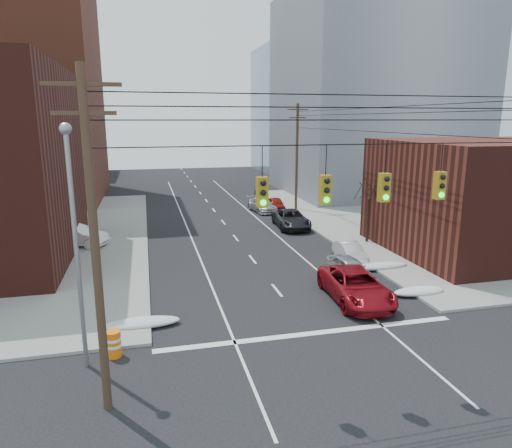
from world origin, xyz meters
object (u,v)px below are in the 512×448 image
parked_car_b (350,252)px  parked_car_d (262,205)px  construction_barrel (113,344)px  parked_car_e (276,204)px  lot_car_b (43,227)px  parked_car_a (350,268)px  lot_car_d (6,238)px  red_pickup (356,286)px  parked_car_c (291,219)px  parked_car_f (261,195)px  lot_car_a (76,236)px

parked_car_b → parked_car_d: size_ratio=0.78×
parked_car_b → construction_barrel: parked_car_b is taller
parked_car_e → lot_car_b: size_ratio=0.79×
parked_car_a → lot_car_d: bearing=146.6°
parked_car_d → red_pickup: bearing=-99.6°
parked_car_a → parked_car_c: parked_car_c is taller
red_pickup → parked_car_c: bearing=87.0°
parked_car_d → lot_car_b: (-20.00, -6.21, 0.15)m
parked_car_b → parked_car_f: bearing=93.8°
parked_car_b → lot_car_a: bearing=160.8°
parked_car_e → parked_car_f: (0.00, 6.39, -0.06)m
lot_car_a → lot_car_d: lot_car_a is taller
parked_car_f → lot_car_d: bearing=-138.5°
construction_barrel → lot_car_b: bearing=107.4°
parked_car_f → parked_car_d: bearing=-96.8°
red_pickup → parked_car_b: size_ratio=1.54×
lot_car_d → construction_barrel: size_ratio=4.09×
lot_car_b → construction_barrel: bearing=-138.3°
parked_car_e → lot_car_d: size_ratio=0.88×
red_pickup → parked_car_f: size_ratio=1.56×
red_pickup → lot_car_a: 21.40m
parked_car_d → lot_car_a: bearing=-156.2°
parked_car_d → lot_car_d: lot_car_d is taller
lot_car_a → lot_car_d: bearing=108.0°
red_pickup → parked_car_b: bearing=70.6°
lot_car_d → construction_barrel: lot_car_d is taller
red_pickup → parked_car_c: red_pickup is taller
lot_car_a → red_pickup: bearing=-109.1°
red_pickup → construction_barrel: (-12.15, -3.12, -0.24)m
parked_car_c → parked_car_d: (-0.71, 7.70, -0.09)m
parked_car_a → parked_car_b: parked_car_a is taller
parked_car_e → lot_car_b: lot_car_b is taller
red_pickup → parked_car_e: 24.89m
parked_car_f → lot_car_d: 28.53m
parked_car_e → lot_car_d: 25.44m
parked_car_a → lot_car_b: bearing=137.7°
parked_car_c → parked_car_f: parked_car_c is taller
parked_car_d → parked_car_a: bearing=-96.9°
parked_car_c → parked_car_f: size_ratio=1.52×
lot_car_b → parked_car_b: bearing=-94.2°
parked_car_d → lot_car_a: lot_car_a is taller
parked_car_b → lot_car_d: bearing=164.2°
parked_car_d → lot_car_a: size_ratio=1.02×
red_pickup → construction_barrel: red_pickup is taller
parked_car_e → lot_car_b: (-21.60, -6.44, 0.18)m
parked_car_b → construction_barrel: (-14.90, -9.68, -0.05)m
parked_car_a → parked_car_e: bearing=80.5°
parked_car_a → parked_car_b: (1.60, 3.37, -0.05)m
parked_car_b → lot_car_a: (-18.56, 7.87, 0.30)m
parked_car_c → parked_car_e: 7.98m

